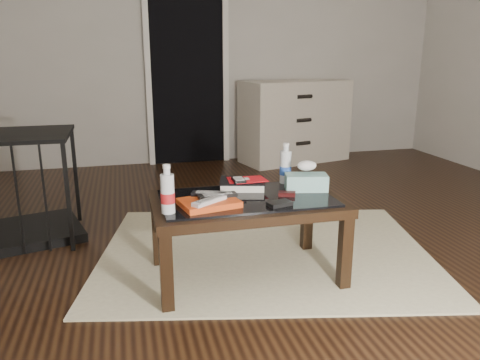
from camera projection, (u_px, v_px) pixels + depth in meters
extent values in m
plane|color=black|center=(304.00, 240.00, 3.11)|extent=(5.00, 5.00, 0.00)
plane|color=#BDB7AE|center=(222.00, 38.00, 5.08)|extent=(5.00, 0.00, 5.00)
cube|color=black|center=(187.00, 71.00, 5.05)|extent=(0.80, 0.05, 2.00)
cube|color=silver|center=(148.00, 72.00, 4.92)|extent=(0.06, 0.04, 2.04)
cube|color=silver|center=(226.00, 71.00, 5.12)|extent=(0.06, 0.04, 2.04)
cube|color=black|center=(167.00, 273.00, 2.20)|extent=(0.06, 0.06, 0.40)
cube|color=black|center=(345.00, 253.00, 2.42)|extent=(0.06, 0.06, 0.40)
cube|color=black|center=(158.00, 233.00, 2.69)|extent=(0.06, 0.06, 0.40)
cube|color=black|center=(307.00, 220.00, 2.91)|extent=(0.06, 0.06, 0.40)
cube|color=black|center=(247.00, 204.00, 2.50)|extent=(1.00, 0.60, 0.05)
cube|color=black|center=(247.00, 198.00, 2.49)|extent=(0.90, 0.50, 0.01)
cube|color=beige|center=(265.00, 251.00, 2.92)|extent=(2.28, 1.89, 0.01)
cube|color=beige|center=(295.00, 121.00, 5.25)|extent=(1.28, 0.77, 0.90)
cylinder|color=black|center=(303.00, 143.00, 5.06)|extent=(0.18, 0.08, 0.04)
cylinder|color=black|center=(304.00, 120.00, 4.99)|extent=(0.18, 0.08, 0.04)
cylinder|color=black|center=(305.00, 97.00, 4.93)|extent=(0.18, 0.08, 0.04)
cube|color=black|center=(9.00, 236.00, 3.10)|extent=(1.03, 0.82, 0.06)
cube|color=black|center=(68.00, 197.00, 2.86)|extent=(0.03, 0.03, 0.70)
cube|color=black|center=(76.00, 175.00, 3.38)|extent=(0.03, 0.03, 0.70)
cube|color=#CF4213|center=(209.00, 203.00, 2.35)|extent=(0.32, 0.26, 0.03)
cube|color=silver|center=(209.00, 200.00, 2.30)|extent=(0.19, 0.16, 0.02)
cube|color=black|center=(218.00, 195.00, 2.38)|extent=(0.20, 0.07, 0.02)
cube|color=black|center=(211.00, 194.00, 2.41)|extent=(0.21, 0.11, 0.02)
cube|color=black|center=(242.00, 184.00, 2.65)|extent=(0.29, 0.26, 0.05)
cube|color=red|center=(245.00, 179.00, 2.65)|extent=(0.20, 0.15, 0.01)
cube|color=black|center=(239.00, 180.00, 2.60)|extent=(0.07, 0.10, 0.02)
cube|color=black|center=(287.00, 194.00, 2.51)|extent=(0.10, 0.08, 0.02)
cube|color=black|center=(280.00, 204.00, 2.35)|extent=(0.13, 0.10, 0.02)
cylinder|color=silver|center=(167.00, 189.00, 2.22)|extent=(0.08, 0.08, 0.24)
cylinder|color=silver|center=(286.00, 163.00, 2.73)|extent=(0.08, 0.08, 0.24)
cube|color=teal|center=(306.00, 182.00, 2.61)|extent=(0.25, 0.17, 0.09)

